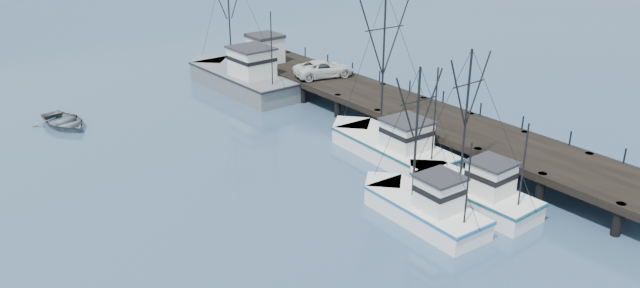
# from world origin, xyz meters

# --- Properties ---
(ground) EXTENTS (400.00, 400.00, 0.00)m
(ground) POSITION_xyz_m (0.00, 0.00, 0.00)
(ground) COLOR #314C6D
(ground) RESTS_ON ground
(pier) EXTENTS (6.00, 44.00, 2.00)m
(pier) POSITION_xyz_m (14.00, 16.00, 1.69)
(pier) COLOR black
(pier) RESTS_ON ground
(trawler_near) EXTENTS (3.35, 9.58, 9.96)m
(trawler_near) POSITION_xyz_m (7.90, 3.54, 0.82)
(trawler_near) COLOR white
(trawler_near) RESTS_ON ground
(trawler_mid) EXTENTS (3.38, 9.24, 9.45)m
(trawler_mid) POSITION_xyz_m (4.02, 3.94, 0.82)
(trawler_mid) COLOR white
(trawler_mid) RESTS_ON ground
(trawler_far) EXTENTS (4.34, 12.05, 12.22)m
(trawler_far) POSITION_xyz_m (9.10, 12.04, 0.82)
(trawler_far) COLOR white
(trawler_far) RESTS_ON ground
(work_vessel) EXTENTS (4.93, 15.60, 13.08)m
(work_vessel) POSITION_xyz_m (8.93, 33.00, 1.23)
(work_vessel) COLOR slate
(work_vessel) RESTS_ON ground
(pier_shed) EXTENTS (3.00, 3.20, 2.80)m
(pier_shed) POSITION_xyz_m (12.50, 34.00, 3.42)
(pier_shed) COLOR silver
(pier_shed) RESTS_ON pier
(pickup_truck) EXTENTS (6.04, 3.89, 1.55)m
(pickup_truck) POSITION_xyz_m (13.81, 26.07, 2.77)
(pickup_truck) COLOR silver
(pickup_truck) RESTS_ON pier
(motorboat) EXTENTS (4.76, 6.08, 1.15)m
(motorboat) POSITION_xyz_m (-7.98, 32.92, 0.00)
(motorboat) COLOR slate
(motorboat) RESTS_ON ground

